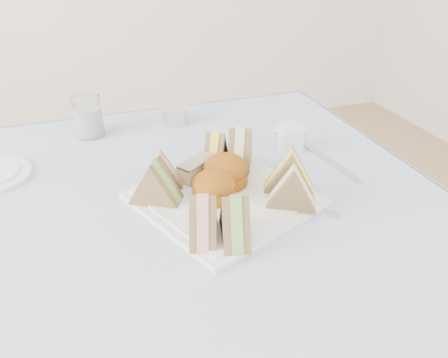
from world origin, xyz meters
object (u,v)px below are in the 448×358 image
object	(u,v)px
water_glass	(88,116)
creamer_jug	(291,138)
table	(194,336)
serving_plate	(224,199)

from	to	relation	value
water_glass	creamer_jug	size ratio (longest dim) A/B	1.59
creamer_jug	water_glass	bearing A→B (deg)	163.69
table	water_glass	distance (m)	0.59
water_glass	creamer_jug	distance (m)	0.50
table	creamer_jug	bearing A→B (deg)	27.15
serving_plate	creamer_jug	xyz separation A→B (m)	(0.22, 0.16, 0.02)
table	creamer_jug	size ratio (longest dim) A/B	13.74
table	water_glass	world-z (taller)	water_glass
creamer_jug	serving_plate	bearing A→B (deg)	-132.15
serving_plate	water_glass	bearing A→B (deg)	96.63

